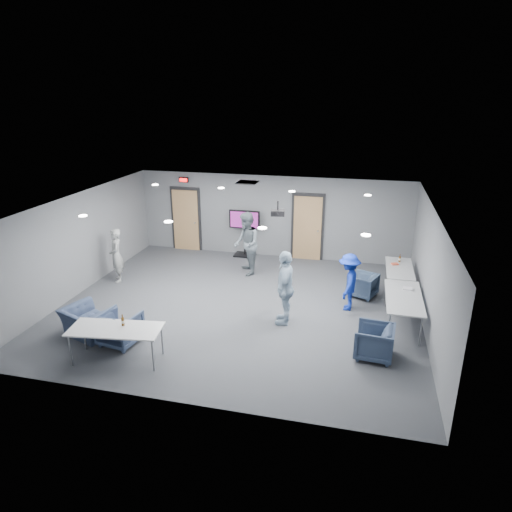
% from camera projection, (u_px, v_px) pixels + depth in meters
% --- Properties ---
extents(floor, '(9.00, 9.00, 0.00)m').
position_uv_depth(floor, '(240.00, 306.00, 11.79)').
color(floor, '#35383D').
rests_on(floor, ground).
extents(ceiling, '(9.00, 9.00, 0.00)m').
position_uv_depth(ceiling, '(238.00, 204.00, 10.87)').
color(ceiling, white).
rests_on(ceiling, wall_back).
extents(wall_back, '(9.00, 0.02, 2.70)m').
position_uv_depth(wall_back, '(272.00, 217.00, 14.99)').
color(wall_back, slate).
rests_on(wall_back, floor).
extents(wall_front, '(9.00, 0.02, 2.70)m').
position_uv_depth(wall_front, '(175.00, 336.00, 7.67)').
color(wall_front, slate).
rests_on(wall_front, floor).
extents(wall_left, '(0.02, 8.00, 2.70)m').
position_uv_depth(wall_left, '(79.00, 244.00, 12.32)').
color(wall_left, slate).
rests_on(wall_left, floor).
extents(wall_right, '(0.02, 8.00, 2.70)m').
position_uv_depth(wall_right, '(430.00, 273.00, 10.34)').
color(wall_right, slate).
rests_on(wall_right, floor).
extents(door_left, '(1.06, 0.17, 2.24)m').
position_uv_depth(door_left, '(186.00, 220.00, 15.70)').
color(door_left, black).
rests_on(door_left, wall_back).
extents(door_right, '(1.06, 0.17, 2.24)m').
position_uv_depth(door_right, '(307.00, 228.00, 14.78)').
color(door_right, black).
rests_on(door_right, wall_back).
extents(exit_sign, '(0.32, 0.08, 0.16)m').
position_uv_depth(exit_sign, '(184.00, 180.00, 15.21)').
color(exit_sign, black).
rests_on(exit_sign, wall_back).
extents(hvac_diffuser, '(0.60, 0.60, 0.03)m').
position_uv_depth(hvac_diffuser, '(247.00, 182.00, 13.55)').
color(hvac_diffuser, black).
rests_on(hvac_diffuser, ceiling).
extents(downlights, '(6.18, 3.78, 0.02)m').
position_uv_depth(downlights, '(238.00, 205.00, 10.88)').
color(downlights, white).
rests_on(downlights, ceiling).
extents(person_a, '(0.63, 0.68, 1.57)m').
position_uv_depth(person_a, '(116.00, 255.00, 13.12)').
color(person_a, '#989A98').
rests_on(person_a, floor).
extents(person_b, '(1.02, 1.13, 1.90)m').
position_uv_depth(person_b, '(246.00, 244.00, 13.58)').
color(person_b, slate).
rests_on(person_b, floor).
extents(person_c, '(0.52, 1.09, 1.81)m').
position_uv_depth(person_c, '(285.00, 288.00, 10.67)').
color(person_c, '#9EB6CB').
rests_on(person_c, floor).
extents(person_d, '(0.63, 1.00, 1.47)m').
position_uv_depth(person_d, '(349.00, 282.00, 11.41)').
color(person_d, '#172D96').
rests_on(person_d, floor).
extents(chair_right_a, '(0.90, 0.88, 0.63)m').
position_uv_depth(chair_right_a, '(363.00, 285.00, 12.28)').
color(chair_right_a, '#394A63').
rests_on(chair_right_a, floor).
extents(chair_right_c, '(0.85, 0.83, 0.71)m').
position_uv_depth(chair_right_c, '(374.00, 342.00, 9.43)').
color(chair_right_c, '#334159').
rests_on(chair_right_c, floor).
extents(chair_front_a, '(0.90, 0.92, 0.73)m').
position_uv_depth(chair_front_a, '(120.00, 328.00, 9.94)').
color(chair_front_a, '#3A4864').
rests_on(chair_front_a, floor).
extents(chair_front_b, '(1.28, 1.20, 0.67)m').
position_uv_depth(chair_front_b, '(88.00, 322.00, 10.29)').
color(chair_front_b, '#36435E').
rests_on(chair_front_b, floor).
extents(table_right_a, '(0.71, 1.70, 0.73)m').
position_uv_depth(table_right_a, '(399.00, 269.00, 12.37)').
color(table_right_a, '#ABAEB0').
rests_on(table_right_a, floor).
extents(table_right_b, '(0.82, 1.98, 0.73)m').
position_uv_depth(table_right_b, '(404.00, 298.00, 10.63)').
color(table_right_b, '#ABAEB0').
rests_on(table_right_b, floor).
extents(table_front_left, '(1.94, 1.02, 0.73)m').
position_uv_depth(table_front_left, '(115.00, 330.00, 9.20)').
color(table_front_left, '#ABAEB0').
rests_on(table_front_left, floor).
extents(bottle_front, '(0.06, 0.06, 0.25)m').
position_uv_depth(bottle_front, '(123.00, 321.00, 9.28)').
color(bottle_front, '#58350F').
rests_on(bottle_front, table_front_left).
extents(bottle_right, '(0.06, 0.06, 0.23)m').
position_uv_depth(bottle_right, '(400.00, 259.00, 12.75)').
color(bottle_right, '#58350F').
rests_on(bottle_right, table_right_a).
extents(snack_box, '(0.22, 0.18, 0.04)m').
position_uv_depth(snack_box, '(395.00, 264.00, 12.56)').
color(snack_box, '#D85136').
rests_on(snack_box, table_right_a).
extents(wrapper, '(0.24, 0.17, 0.05)m').
position_uv_depth(wrapper, '(408.00, 289.00, 10.97)').
color(wrapper, silver).
rests_on(wrapper, table_right_b).
extents(tv_stand, '(1.02, 0.49, 1.57)m').
position_uv_depth(tv_stand, '(245.00, 230.00, 15.10)').
color(tv_stand, black).
rests_on(tv_stand, floor).
extents(projector, '(0.38, 0.35, 0.36)m').
position_uv_depth(projector, '(278.00, 213.00, 11.29)').
color(projector, black).
rests_on(projector, ceiling).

